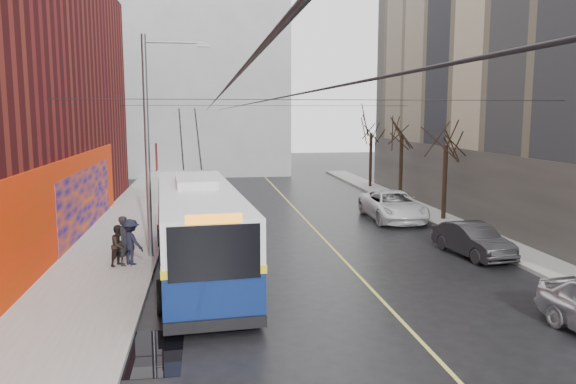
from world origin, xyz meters
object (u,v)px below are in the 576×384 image
at_px(tree_near, 447,131).
at_px(parked_car_c, 393,206).
at_px(streetlight_pole, 151,141).
at_px(trolleybus, 198,228).
at_px(parked_car_b, 473,240).
at_px(tree_mid, 402,123).
at_px(pedestrian_a, 125,241).
at_px(pedestrian_c, 131,242).
at_px(pedestrian_b, 119,245).
at_px(following_car, 207,208).
at_px(tree_far, 371,123).

relative_size(tree_near, parked_car_c, 1.10).
bearing_deg(streetlight_pole, trolleybus, -50.96).
height_order(parked_car_b, parked_car_c, parked_car_c).
height_order(tree_mid, pedestrian_a, tree_mid).
relative_size(tree_near, tree_mid, 0.96).
bearing_deg(pedestrian_c, parked_car_c, -108.09).
bearing_deg(tree_near, tree_mid, 90.00).
bearing_deg(trolleybus, pedestrian_c, 155.03).
height_order(parked_car_b, pedestrian_b, pedestrian_b).
distance_m(tree_mid, parked_car_b, 15.31).
distance_m(tree_mid, pedestrian_a, 21.94).
bearing_deg(tree_mid, trolleybus, -131.14).
xyz_separation_m(tree_mid, pedestrian_c, (-15.90, -14.28, -4.21)).
xyz_separation_m(tree_mid, following_car, (-12.98, -5.58, -4.46)).
xyz_separation_m(tree_far, pedestrian_a, (-16.12, -21.30, -4.04)).
distance_m(tree_mid, parked_car_c, 8.15).
distance_m(parked_car_b, pedestrian_c, 13.91).
distance_m(tree_mid, trolleybus, 20.55).
height_order(tree_far, following_car, tree_far).
distance_m(streetlight_pole, pedestrian_c, 4.09).
relative_size(parked_car_c, pedestrian_c, 3.28).
bearing_deg(pedestrian_a, parked_car_b, -66.69).
relative_size(tree_near, tree_far, 0.97).
distance_m(tree_near, pedestrian_b, 18.37).
bearing_deg(pedestrian_a, tree_near, -41.63).
relative_size(tree_near, pedestrian_c, 3.60).
bearing_deg(pedestrian_c, trolleybus, -159.80).
bearing_deg(parked_car_c, tree_near, -13.99).
height_order(following_car, pedestrian_a, pedestrian_a).
bearing_deg(parked_car_c, following_car, 177.16).
bearing_deg(trolleybus, parked_car_b, -0.51).
distance_m(parked_car_c, pedestrian_c, 15.45).
relative_size(trolleybus, following_car, 2.83).
relative_size(trolleybus, parked_car_b, 3.14).
bearing_deg(following_car, pedestrian_b, -112.62).
distance_m(tree_far, pedestrian_c, 26.88).
height_order(streetlight_pole, tree_near, streetlight_pole).
bearing_deg(following_car, trolleybus, -93.70).
bearing_deg(pedestrian_a, streetlight_pole, -13.15).
bearing_deg(pedestrian_a, parked_car_c, -35.16).
relative_size(tree_near, trolleybus, 0.49).
distance_m(tree_near, parked_car_c, 5.01).
xyz_separation_m(following_car, pedestrian_c, (-2.92, -8.69, 0.25)).
relative_size(tree_far, pedestrian_b, 4.15).
bearing_deg(streetlight_pole, tree_mid, 40.65).
height_order(pedestrian_b, pedestrian_c, pedestrian_c).
bearing_deg(streetlight_pole, tree_near, 21.62).
distance_m(parked_car_b, pedestrian_b, 14.34).
xyz_separation_m(tree_far, parked_car_c, (-2.68, -13.28, -4.33)).
xyz_separation_m(tree_mid, tree_far, (0.00, 7.00, -0.11)).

